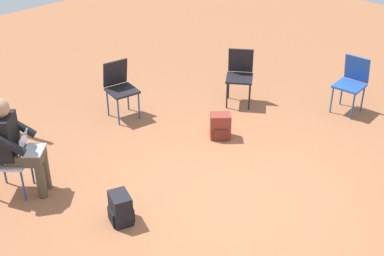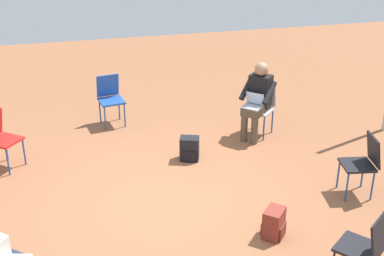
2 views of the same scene
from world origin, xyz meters
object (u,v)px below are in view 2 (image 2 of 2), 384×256
Objects in this scene: chair_southeast at (261,105)px; chair_southwest at (366,245)px; backpack_near_laptop_user at (189,150)px; chair_south at (363,161)px; chair_east at (110,96)px; backpack_by_empty_chair at (274,225)px; person_with_laptop at (258,97)px; chair_northeast at (0,136)px.

chair_southwest is at bearing 130.36° from chair_southeast.
backpack_near_laptop_user is at bearing 70.29° from chair_southwest.
chair_southwest is 1.00× the size of chair_south.
chair_east and chair_southeast have the same top height.
chair_southwest is 1.20m from backpack_by_empty_chair.
backpack_by_empty_chair is at bearing 80.54° from chair_southwest.
chair_south is 2.21m from chair_southeast.
person_with_laptop is (-0.12, 0.12, 0.20)m from chair_southeast.
chair_south is at bearing -67.34° from backpack_by_empty_chair.
chair_northeast is at bearing 47.76° from chair_southeast.
chair_southeast is 2.36× the size of backpack_by_empty_chair.
chair_east is 0.69× the size of person_with_laptop.
chair_east reaches higher than backpack_near_laptop_user.
chair_east is (4.72, 2.07, 0.00)m from chair_southwest.
backpack_near_laptop_user is (3.10, 1.07, -0.34)m from chair_southwest.
backpack_by_empty_chair is at bearing -166.35° from backpack_near_laptop_user.
chair_southwest is 1.00× the size of chair_southeast.
chair_southwest and chair_southeast have the same top height.
chair_east is 4.02m from backpack_by_empty_chair.
chair_southwest is at bearing 132.10° from person_with_laptop.
chair_southwest is 1.00× the size of chair_northeast.
chair_northeast reaches higher than backpack_by_empty_chair.
chair_south is 5.04m from chair_northeast.
chair_east is at bearing 31.64° from backpack_near_laptop_user.
chair_southwest is 1.00× the size of chair_east.
chair_southeast is 1.54m from backpack_near_laptop_user.
chair_south is 1.00× the size of chair_southeast.
chair_east is at bearing 163.41° from chair_northeast.
person_with_laptop is at bearing -67.22° from backpack_near_laptop_user.
backpack_by_empty_chair is (-3.72, -1.51, -0.34)m from chair_east.
chair_east is at bearing 74.90° from chair_southwest.
chair_northeast reaches higher than backpack_near_laptop_user.
chair_south is at bearing 154.91° from person_with_laptop.
backpack_by_empty_chair is at bearing 117.53° from chair_southeast.
person_with_laptop is at bearing 29.16° from chair_south.
chair_south is 1.63m from backpack_by_empty_chair.
person_with_laptop is (-1.10, -2.24, 0.20)m from chair_east.
backpack_near_laptop_user is (1.49, 1.98, -0.34)m from chair_south.
person_with_laptop is 1.45m from backpack_near_laptop_user.
person_with_laptop is at bearing -15.62° from backpack_by_empty_chair.
chair_northeast is 4.09m from backpack_by_empty_chair.
chair_east and chair_northeast have the same top height.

